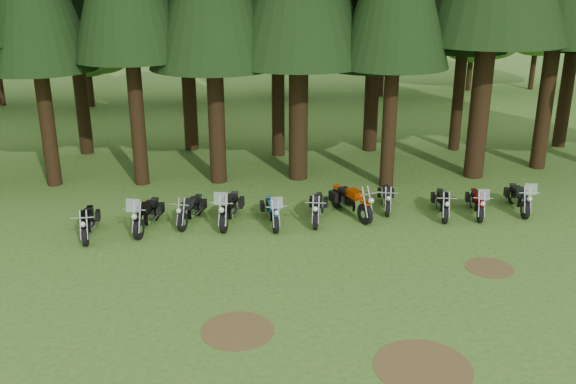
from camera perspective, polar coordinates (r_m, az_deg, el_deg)
name	(u,v)px	position (r m, az deg, el deg)	size (l,w,h in m)	color
ground	(342,285)	(18.05, 4.83, -8.22)	(120.00, 120.00, 0.00)	#315C18
decid_2	(88,25)	(41.11, -17.33, 14.02)	(6.72, 6.53, 8.40)	#2F1F0F
decid_3	(186,30)	(40.92, -9.05, 13.99)	(6.12, 5.95, 7.65)	#2F1F0F
decid_4	(286,30)	(42.39, -0.20, 14.23)	(5.93, 5.76, 7.41)	#2F1F0F
decid_6	(481,14)	(46.46, 16.76, 14.95)	(7.06, 6.86, 8.82)	#2F1F0F
dirt_patch_0	(237,330)	(15.99, -4.51, -12.16)	(1.80, 1.80, 0.01)	#4C3D1E
dirt_patch_1	(489,268)	(19.81, 17.47, -6.44)	(1.40, 1.40, 0.01)	#4C3D1E
dirt_patch_2	(423,367)	(14.99, 11.89, -14.98)	(2.20, 2.20, 0.01)	#4C3D1E
motorcycle_0	(88,223)	(21.85, -17.36, -2.66)	(0.34, 2.17, 0.88)	black
motorcycle_1	(147,216)	(21.86, -12.45, -2.05)	(0.87, 2.35, 1.49)	black
motorcycle_2	(191,210)	(22.18, -8.66, -1.63)	(0.86, 2.05, 0.87)	black
motorcycle_3	(229,209)	(21.95, -5.25, -1.53)	(0.90, 2.40, 1.52)	black
motorcycle_4	(272,212)	(21.76, -1.42, -1.79)	(0.44, 2.16, 1.36)	black
motorcycle_5	(317,208)	(22.11, 2.63, -1.47)	(0.63, 2.12, 0.87)	black
motorcycle_6	(351,202)	(22.60, 5.61, -0.89)	(1.05, 2.36, 1.01)	black
motorcycle_7	(386,198)	(23.40, 8.75, -0.57)	(0.54, 1.97, 0.81)	black
motorcycle_8	(442,204)	(23.20, 13.55, -1.03)	(0.55, 2.06, 0.84)	black
motorcycle_9	(477,203)	(23.56, 16.45, -0.97)	(0.71, 2.06, 1.30)	black
motorcycle_10	(519,199)	(24.40, 19.85, -0.56)	(0.60, 2.21, 1.39)	black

